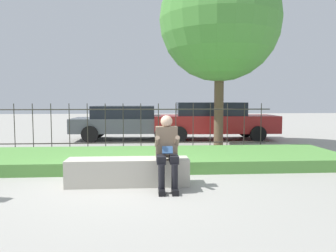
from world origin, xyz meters
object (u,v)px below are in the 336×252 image
Objects in this scene: stone_bench at (128,173)px; car_parked_center at (127,122)px; car_parked_right at (213,120)px; tree_behind_fence at (220,21)px; person_seated_reader at (167,149)px.

car_parked_center is (-0.39, 6.79, 0.49)m from stone_bench.
car_parked_right is 0.77× the size of tree_behind_fence.
car_parked_right is (2.27, 6.90, 0.05)m from person_seated_reader.
car_parked_center is 5.05m from tree_behind_fence.
stone_bench is at bearing -119.73° from tree_behind_fence.
car_parked_center is (-1.08, 7.09, -0.01)m from person_seated_reader.
tree_behind_fence is at bearing 60.27° from stone_bench.
car_parked_right is 3.36m from car_parked_center.
stone_bench is at bearing -112.60° from car_parked_right.
tree_behind_fence reaches higher than car_parked_center.
tree_behind_fence reaches higher than stone_bench.
car_parked_right is at bearing 71.78° from person_seated_reader.
stone_bench is 0.47× the size of car_parked_right.
person_seated_reader is 0.27× the size of car_parked_right.
stone_bench is 7.26m from car_parked_right.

